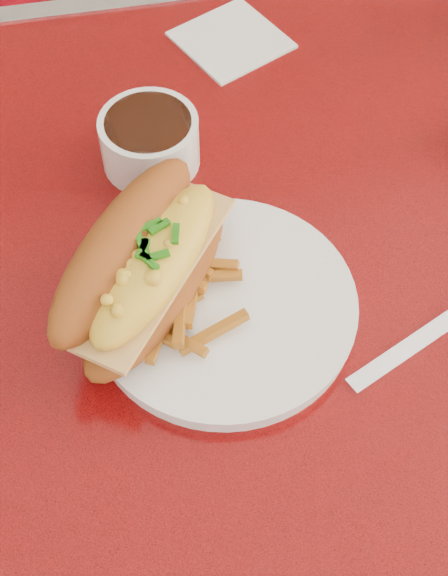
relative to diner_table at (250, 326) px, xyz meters
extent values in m
plane|color=silver|center=(0.00, 0.00, -0.61)|extent=(8.00, 8.00, 0.00)
cube|color=red|center=(0.00, 0.00, 0.14)|extent=(1.20, 0.80, 0.04)
cube|color=silver|center=(0.00, 0.40, 0.14)|extent=(1.22, 0.03, 0.04)
cylinder|color=silver|center=(0.00, 0.00, -0.24)|extent=(0.09, 0.09, 0.72)
cylinder|color=silver|center=(0.00, 0.00, -0.59)|extent=(0.52, 0.52, 0.03)
cube|color=maroon|center=(0.00, 0.78, -0.38)|extent=(1.20, 0.50, 0.45)
cylinder|color=white|center=(-0.05, -0.08, 0.17)|extent=(0.28, 0.28, 0.02)
cylinder|color=white|center=(-0.05, -0.08, 0.18)|extent=(0.28, 0.28, 0.00)
ellipsoid|color=#944918|center=(-0.10, -0.06, 0.20)|extent=(0.19, 0.22, 0.04)
cube|color=#E2B365|center=(-0.10, -0.06, 0.22)|extent=(0.17, 0.20, 0.01)
ellipsoid|color=yellow|center=(-0.10, -0.06, 0.23)|extent=(0.17, 0.19, 0.04)
ellipsoid|color=#944918|center=(-0.13, -0.04, 0.23)|extent=(0.20, 0.23, 0.09)
cube|color=silver|center=(-0.06, -0.10, 0.18)|extent=(0.03, 0.10, 0.00)
cube|color=silver|center=(-0.07, -0.04, 0.18)|extent=(0.02, 0.03, 0.00)
cylinder|color=white|center=(-0.08, 0.12, 0.19)|extent=(0.13, 0.13, 0.06)
cylinder|color=black|center=(-0.08, 0.12, 0.21)|extent=(0.11, 0.11, 0.01)
cube|color=silver|center=(0.11, -0.15, 0.16)|extent=(0.13, 0.07, 0.00)
cube|color=white|center=(0.04, 0.30, 0.16)|extent=(0.15, 0.15, 0.00)
camera|label=1|loc=(-0.12, -0.47, 0.79)|focal=50.00mm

